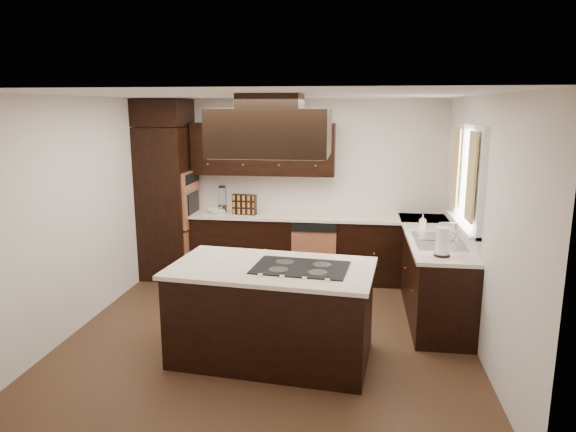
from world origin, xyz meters
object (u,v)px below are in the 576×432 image
object	(u,v)px
oven_column	(167,203)
range_hood	(271,132)
island	(272,314)
spice_rack	(244,204)

from	to	relation	value
oven_column	range_hood	xyz separation A→B (m)	(1.88, -2.25, 1.10)
range_hood	oven_column	bearing A→B (deg)	129.74
oven_column	island	world-z (taller)	oven_column
oven_column	range_hood	bearing A→B (deg)	-50.26
island	spice_rack	size ratio (longest dim) A/B	5.38
island	oven_column	bearing A→B (deg)	135.17
range_hood	spice_rack	xyz separation A→B (m)	(-0.76, 2.25, -1.10)
island	spice_rack	xyz separation A→B (m)	(-0.77, 2.29, 0.62)
range_hood	spice_rack	size ratio (longest dim) A/B	3.09
oven_column	spice_rack	xyz separation A→B (m)	(1.12, -0.01, 0.00)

